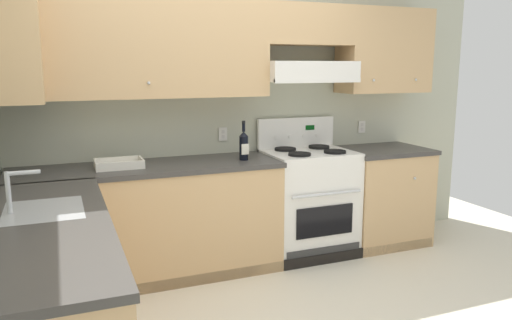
# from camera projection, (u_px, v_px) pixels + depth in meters

# --- Properties ---
(wall_back) EXTENTS (4.68, 0.57, 2.55)m
(wall_back) POSITION_uv_depth(u_px,v_px,m) (246.00, 88.00, 4.32)
(wall_back) COLOR #B7BAA3
(wall_back) RESTS_ON ground_plane
(counter_back_run) EXTENTS (3.60, 0.65, 0.91)m
(counter_back_run) POSITION_uv_depth(u_px,v_px,m) (224.00, 214.00, 4.14)
(counter_back_run) COLOR tan
(counter_back_run) RESTS_ON ground_plane
(counter_left_run) EXTENTS (0.63, 1.91, 1.13)m
(counter_left_run) POSITION_uv_depth(u_px,v_px,m) (50.00, 308.00, 2.52)
(counter_left_run) COLOR tan
(counter_left_run) RESTS_ON ground_plane
(stove) EXTENTS (0.76, 0.62, 1.20)m
(stove) POSITION_uv_depth(u_px,v_px,m) (308.00, 201.00, 4.44)
(stove) COLOR white
(stove) RESTS_ON ground_plane
(wine_bottle) EXTENTS (0.07, 0.07, 0.32)m
(wine_bottle) POSITION_uv_depth(u_px,v_px,m) (244.00, 145.00, 4.03)
(wine_bottle) COLOR black
(wine_bottle) RESTS_ON counter_back_run
(bowl) EXTENTS (0.35, 0.24, 0.06)m
(bowl) POSITION_uv_depth(u_px,v_px,m) (119.00, 165.00, 3.75)
(bowl) COLOR white
(bowl) RESTS_ON counter_back_run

